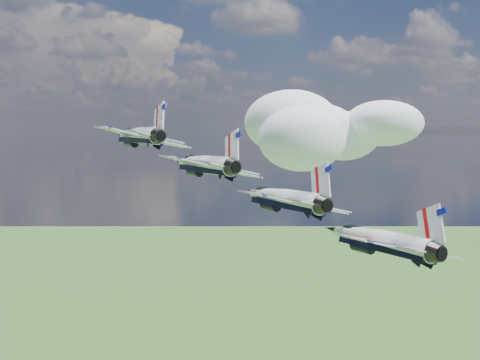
{
  "coord_description": "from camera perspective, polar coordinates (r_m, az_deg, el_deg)",
  "views": [
    {
      "loc": [
        -18.91,
        -47.34,
        157.57
      ],
      "look_at": [
        -9.62,
        19.26,
        152.13
      ],
      "focal_mm": 45.0,
      "sensor_mm": 36.0,
      "label": 1
    }
  ],
  "objects": [
    {
      "name": "cloud_far",
      "position": [
        264.23,
        9.01,
        4.91
      ],
      "size": [
        61.68,
        48.47,
        24.23
      ],
      "primitive_type": "ellipsoid",
      "color": "white"
    },
    {
      "name": "jet_0",
      "position": [
        78.33,
        -9.71,
        4.18
      ],
      "size": [
        17.24,
        19.84,
        7.41
      ],
      "primitive_type": null,
      "rotation": [
        0.0,
        0.23,
        0.37
      ],
      "color": "white"
    },
    {
      "name": "jet_1",
      "position": [
        70.8,
        -3.56,
        1.54
      ],
      "size": [
        17.24,
        19.84,
        7.41
      ],
      "primitive_type": null,
      "rotation": [
        0.0,
        0.23,
        0.37
      ],
      "color": "silver"
    },
    {
      "name": "jet_2",
      "position": [
        64.46,
        3.91,
        -1.69
      ],
      "size": [
        17.24,
        19.84,
        7.41
      ],
      "primitive_type": null,
      "rotation": [
        0.0,
        0.23,
        0.37
      ],
      "color": "silver"
    },
    {
      "name": "jet_3",
      "position": [
        59.68,
        12.82,
        -5.49
      ],
      "size": [
        17.24,
        19.84,
        7.41
      ],
      "primitive_type": null,
      "rotation": [
        0.0,
        0.23,
        0.37
      ],
      "color": "white"
    }
  ]
}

